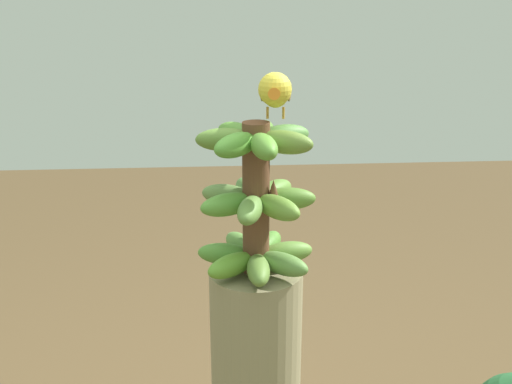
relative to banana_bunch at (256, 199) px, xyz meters
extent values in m
cylinder|color=brown|center=(0.00, 0.00, 0.00)|extent=(0.05, 0.05, 0.30)
ellipsoid|color=#568D29|center=(-0.05, -0.04, -0.12)|extent=(0.11, 0.10, 0.04)
ellipsoid|color=#567A31|center=(0.00, -0.06, -0.12)|extent=(0.04, 0.11, 0.04)
ellipsoid|color=#558039|center=(0.05, -0.04, -0.12)|extent=(0.11, 0.10, 0.04)
ellipsoid|color=#5B8634|center=(0.06, 0.01, -0.12)|extent=(0.12, 0.07, 0.04)
ellipsoid|color=#4B812E|center=(0.03, 0.06, -0.12)|extent=(0.09, 0.12, 0.04)
ellipsoid|color=#56873A|center=(-0.03, 0.06, -0.12)|extent=(0.09, 0.12, 0.04)
ellipsoid|color=#4A852E|center=(-0.06, 0.01, -0.12)|extent=(0.12, 0.07, 0.04)
ellipsoid|color=olive|center=(0.04, -0.05, 0.00)|extent=(0.10, 0.11, 0.04)
ellipsoid|color=#527D2D|center=(0.06, 0.00, 0.00)|extent=(0.11, 0.05, 0.04)
ellipsoid|color=#578532|center=(0.04, 0.05, 0.00)|extent=(0.10, 0.11, 0.04)
ellipsoid|color=#527E3B|center=(-0.01, 0.06, 0.00)|extent=(0.07, 0.12, 0.04)
ellipsoid|color=#577A3A|center=(-0.05, 0.03, 0.00)|extent=(0.12, 0.09, 0.04)
ellipsoid|color=#4E8B30|center=(-0.06, -0.02, 0.00)|extent=(0.12, 0.09, 0.04)
ellipsoid|color=#598338|center=(-0.02, -0.06, 0.00)|extent=(0.07, 0.12, 0.04)
ellipsoid|color=#4F832E|center=(0.02, 0.06, 0.12)|extent=(0.07, 0.12, 0.04)
ellipsoid|color=#4B802D|center=(-0.03, 0.05, 0.12)|extent=(0.10, 0.12, 0.04)
ellipsoid|color=#547A2E|center=(-0.06, 0.00, 0.12)|extent=(0.11, 0.05, 0.04)
ellipsoid|color=#4D8E2F|center=(-0.04, -0.04, 0.12)|extent=(0.11, 0.11, 0.04)
ellipsoid|color=#51872E|center=(0.01, -0.06, 0.12)|extent=(0.06, 0.12, 0.04)
ellipsoid|color=#5B7A2F|center=(0.05, -0.03, 0.12)|extent=(0.12, 0.09, 0.04)
ellipsoid|color=#4D7F38|center=(0.05, 0.02, 0.12)|extent=(0.12, 0.08, 0.04)
cone|color=brown|center=(0.03, -0.01, 0.01)|extent=(0.04, 0.04, 0.06)
cylinder|color=#C68933|center=(0.02, 0.03, 0.16)|extent=(0.00, 0.01, 0.02)
cylinder|color=#C68933|center=(0.05, 0.03, 0.16)|extent=(0.01, 0.00, 0.02)
ellipsoid|color=gold|center=(0.04, 0.03, 0.20)|extent=(0.06, 0.11, 0.05)
ellipsoid|color=brown|center=(0.01, 0.04, 0.20)|extent=(0.02, 0.08, 0.03)
ellipsoid|color=brown|center=(0.06, 0.03, 0.20)|extent=(0.02, 0.08, 0.03)
cube|color=brown|center=(0.05, 0.11, 0.20)|extent=(0.04, 0.06, 0.01)
sphere|color=gold|center=(0.03, -0.02, 0.21)|extent=(0.06, 0.06, 0.06)
sphere|color=black|center=(0.05, -0.03, 0.22)|extent=(0.01, 0.01, 0.01)
cone|color=orange|center=(0.03, -0.05, 0.21)|extent=(0.02, 0.03, 0.02)
camera|label=1|loc=(-0.08, -1.11, 0.38)|focal=42.81mm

